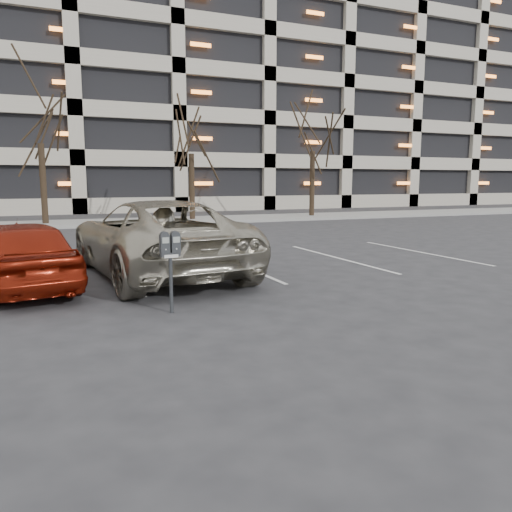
# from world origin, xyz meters

# --- Properties ---
(ground) EXTENTS (140.00, 140.00, 0.00)m
(ground) POSITION_xyz_m (0.00, 0.00, 0.00)
(ground) COLOR #28282B
(ground) RESTS_ON ground
(sidewalk) EXTENTS (80.00, 4.00, 0.12)m
(sidewalk) POSITION_xyz_m (0.00, 16.00, 0.06)
(sidewalk) COLOR gray
(sidewalk) RESTS_ON ground
(stall_lines) EXTENTS (16.90, 5.20, 0.00)m
(stall_lines) POSITION_xyz_m (-1.40, 2.30, 0.01)
(stall_lines) COLOR silver
(stall_lines) RESTS_ON ground
(parking_garage) EXTENTS (52.00, 20.00, 19.00)m
(parking_garage) POSITION_xyz_m (12.00, 33.84, 9.26)
(parking_garage) COLOR black
(parking_garage) RESTS_ON ground
(tree_b) EXTENTS (3.65, 3.65, 8.30)m
(tree_b) POSITION_xyz_m (-3.00, 16.00, 6.00)
(tree_b) COLOR black
(tree_b) RESTS_ON ground
(tree_c) EXTENTS (3.35, 3.35, 7.62)m
(tree_c) POSITION_xyz_m (4.00, 16.00, 5.50)
(tree_c) COLOR black
(tree_c) RESTS_ON ground
(tree_d) EXTENTS (3.63, 3.63, 8.25)m
(tree_d) POSITION_xyz_m (11.00, 16.00, 5.96)
(tree_d) COLOR black
(tree_d) RESTS_ON ground
(parking_meter) EXTENTS (0.33, 0.15, 1.25)m
(parking_meter) POSITION_xyz_m (-1.20, -1.54, 0.96)
(parking_meter) COLOR black
(parking_meter) RESTS_ON ground
(suv_silver) EXTENTS (3.32, 6.15, 1.64)m
(suv_silver) POSITION_xyz_m (-0.73, 1.79, 0.82)
(suv_silver) COLOR #ADA693
(suv_silver) RESTS_ON ground
(car_red) EXTENTS (2.39, 4.23, 1.36)m
(car_red) POSITION_xyz_m (-3.41, 1.22, 0.68)
(car_red) COLOR maroon
(car_red) RESTS_ON ground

